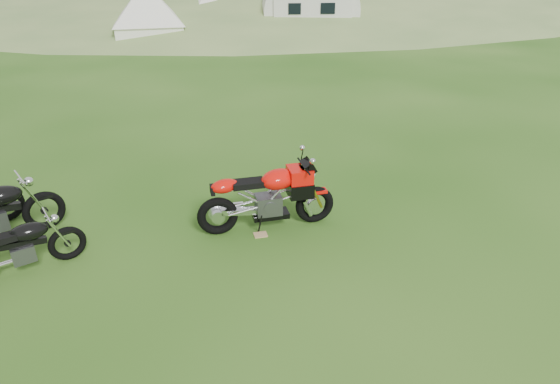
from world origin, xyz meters
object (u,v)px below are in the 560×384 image
sport_motorcycle (267,193)px  caravan (310,15)px  tent_right (208,12)px  tent_mid (148,15)px  plywood_board (261,235)px  vintage_moto_b (20,247)px

sport_motorcycle → caravan: 20.51m
sport_motorcycle → tent_right: 22.06m
sport_motorcycle → tent_mid: 19.65m
plywood_board → caravan: (11.81, 17.09, 1.20)m
tent_right → vintage_moto_b: bearing=-114.3°
sport_motorcycle → caravan: size_ratio=0.43×
tent_right → caravan: (4.42, -3.93, -0.03)m
tent_mid → tent_right: tent_mid is taller
tent_right → caravan: tent_right is taller
sport_motorcycle → caravan: (11.59, 16.92, 0.55)m
plywood_board → vintage_moto_b: vintage_moto_b is taller
vintage_moto_b → tent_right: (10.82, 20.27, 0.79)m
vintage_moto_b → tent_right: tent_right is taller
tent_right → tent_mid: bearing=-154.7°
caravan → sport_motorcycle: bearing=-101.2°
sport_motorcycle → caravan: bearing=71.1°
plywood_board → vintage_moto_b: bearing=167.7°
tent_mid → caravan: size_ratio=0.63×
vintage_moto_b → plywood_board: bearing=-18.5°
tent_right → plywood_board: bearing=-105.5°
plywood_board → caravan: 20.80m
sport_motorcycle → plywood_board: size_ratio=10.11×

